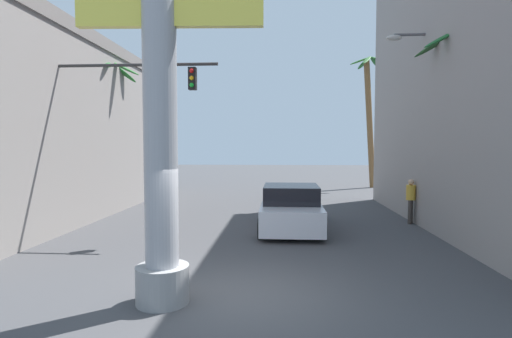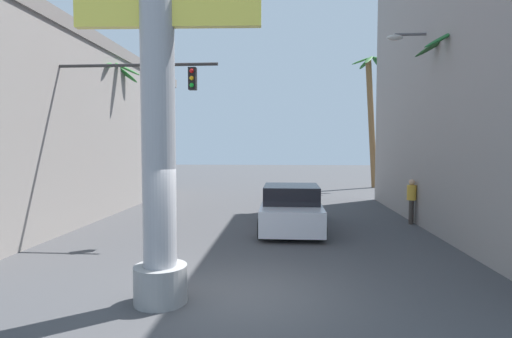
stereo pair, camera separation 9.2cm
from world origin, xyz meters
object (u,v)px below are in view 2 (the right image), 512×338
object	(u,v)px
palm_tree_far_right	(372,111)
pedestrian_mid_right	(411,198)
palm_tree_near_right	(462,102)
car_lead	(291,209)
street_lamp	(436,110)
palm_tree_mid_left	(105,112)
traffic_light_mast	(106,113)

from	to	relation	value
palm_tree_far_right	pedestrian_mid_right	world-z (taller)	palm_tree_far_right
palm_tree_near_right	pedestrian_mid_right	xyz separation A→B (m)	(-0.80, 2.17, -3.30)
car_lead	palm_tree_far_right	bearing A→B (deg)	68.02
street_lamp	palm_tree_far_right	size ratio (longest dim) A/B	0.77
palm_tree_near_right	palm_tree_far_right	xyz separation A→B (m)	(0.51, 15.44, 1.04)
palm_tree_mid_left	car_lead	bearing A→B (deg)	-20.27
street_lamp	car_lead	world-z (taller)	street_lamp
street_lamp	pedestrian_mid_right	distance (m)	3.33
traffic_light_mast	palm_tree_far_right	bearing A→B (deg)	53.43
palm_tree_near_right	traffic_light_mast	bearing A→B (deg)	-177.55
traffic_light_mast	car_lead	size ratio (longest dim) A/B	1.13
palm_tree_near_right	palm_tree_far_right	distance (m)	15.48
traffic_light_mast	pedestrian_mid_right	size ratio (longest dim) A/B	3.33
palm_tree_near_right	palm_tree_mid_left	bearing A→B (deg)	163.35
car_lead	pedestrian_mid_right	distance (m)	4.66
street_lamp	pedestrian_mid_right	size ratio (longest dim) A/B	4.16
traffic_light_mast	palm_tree_near_right	world-z (taller)	palm_tree_near_right
street_lamp	pedestrian_mid_right	world-z (taller)	street_lamp
traffic_light_mast	pedestrian_mid_right	world-z (taller)	traffic_light_mast
pedestrian_mid_right	traffic_light_mast	bearing A→B (deg)	-165.83
traffic_light_mast	palm_tree_mid_left	size ratio (longest dim) A/B	0.83
street_lamp	palm_tree_near_right	world-z (taller)	street_lamp
traffic_light_mast	palm_tree_far_right	xyz separation A→B (m)	(11.81, 15.92, 1.33)
street_lamp	traffic_light_mast	distance (m)	11.28
car_lead	palm_tree_near_right	world-z (taller)	palm_tree_near_right
palm_tree_mid_left	pedestrian_mid_right	xyz separation A→B (m)	(12.58, -1.84, -3.40)
street_lamp	traffic_light_mast	xyz separation A→B (m)	(-11.10, -2.03, -0.21)
traffic_light_mast	palm_tree_near_right	bearing A→B (deg)	2.45
street_lamp	traffic_light_mast	world-z (taller)	street_lamp
street_lamp	palm_tree_near_right	bearing A→B (deg)	-82.35
palm_tree_far_right	pedestrian_mid_right	distance (m)	14.02
pedestrian_mid_right	palm_tree_near_right	bearing A→B (deg)	-69.72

